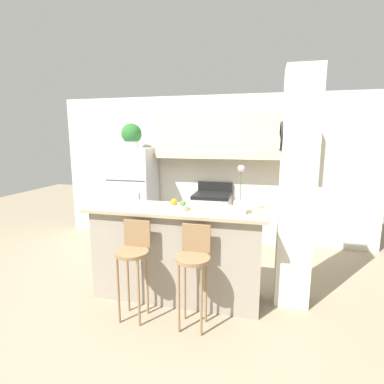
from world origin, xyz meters
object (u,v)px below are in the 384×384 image
(bar_stool_left, at_px, (134,255))
(fruit_bowl, at_px, (178,206))
(trash_bin, at_px, (162,235))
(refrigerator, at_px, (134,195))
(orchid_vase, at_px, (240,201))
(stove_range, at_px, (212,219))
(bar_stool_right, at_px, (194,261))
(potted_plant_on_fridge, at_px, (132,135))

(bar_stool_left, height_order, fruit_bowl, fruit_bowl)
(bar_stool_left, xyz_separation_m, trash_bin, (-0.42, 2.01, -0.48))
(refrigerator, xyz_separation_m, fruit_bowl, (1.35, -1.79, 0.27))
(bar_stool_left, relative_size, orchid_vase, 2.01)
(stove_range, height_order, bar_stool_left, stove_range)
(refrigerator, height_order, fruit_bowl, refrigerator)
(bar_stool_right, bearing_deg, potted_plant_on_fridge, 126.36)
(bar_stool_left, distance_m, fruit_bowl, 0.70)
(stove_range, height_order, bar_stool_right, stove_range)
(potted_plant_on_fridge, bearing_deg, stove_range, 0.93)
(orchid_vase, bearing_deg, trash_bin, 132.38)
(fruit_bowl, bearing_deg, trash_bin, 115.72)
(bar_stool_left, distance_m, orchid_vase, 1.22)
(potted_plant_on_fridge, relative_size, fruit_bowl, 1.78)
(refrigerator, bearing_deg, stove_range, 0.94)
(orchid_vase, relative_size, fruit_bowl, 2.17)
(stove_range, distance_m, potted_plant_on_fridge, 2.01)
(potted_plant_on_fridge, bearing_deg, orchid_vase, -41.33)
(bar_stool_left, distance_m, trash_bin, 2.11)
(potted_plant_on_fridge, relative_size, trash_bin, 1.09)
(stove_range, distance_m, orchid_vase, 2.04)
(stove_range, bearing_deg, bar_stool_left, -100.36)
(stove_range, distance_m, bar_stool_left, 2.29)
(stove_range, xyz_separation_m, bar_stool_right, (0.22, -2.24, 0.21))
(refrigerator, distance_m, orchid_vase, 2.72)
(refrigerator, xyz_separation_m, bar_stool_left, (1.01, -2.22, -0.16))
(stove_range, xyz_separation_m, trash_bin, (-0.83, -0.23, -0.27))
(stove_range, bearing_deg, fruit_bowl, -92.04)
(bar_stool_left, xyz_separation_m, fruit_bowl, (0.35, 0.43, 0.43))
(bar_stool_left, distance_m, bar_stool_right, 0.63)
(stove_range, relative_size, bar_stool_left, 1.06)
(orchid_vase, bearing_deg, bar_stool_right, -132.00)
(fruit_bowl, bearing_deg, bar_stool_left, -128.88)
(refrigerator, height_order, bar_stool_left, refrigerator)
(refrigerator, bearing_deg, orchid_vase, -41.33)
(stove_range, xyz_separation_m, potted_plant_on_fridge, (-1.42, -0.02, 1.42))
(potted_plant_on_fridge, xyz_separation_m, orchid_vase, (2.03, -1.78, -0.69))
(bar_stool_left, bearing_deg, trash_bin, 101.69)
(refrigerator, distance_m, bar_stool_left, 2.44)
(potted_plant_on_fridge, xyz_separation_m, trash_bin, (0.59, -0.21, -1.69))
(bar_stool_left, distance_m, potted_plant_on_fridge, 2.72)
(stove_range, relative_size, fruit_bowl, 4.61)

